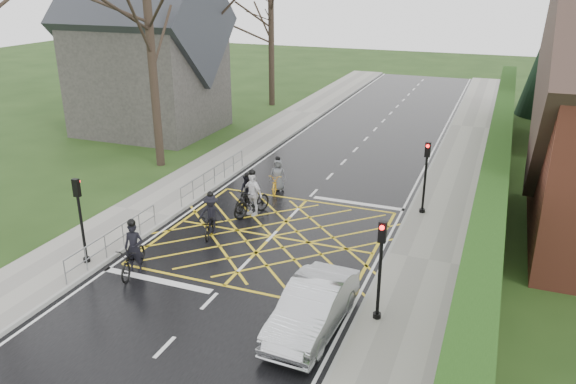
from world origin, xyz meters
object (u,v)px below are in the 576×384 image
Objects in this scene: cyclist_rear at (133,255)px; cyclist_back at (247,196)px; cyclist_mid at (211,219)px; cyclist_front at (252,198)px; cyclist_lead at (277,179)px; car at (313,307)px.

cyclist_rear is 1.22× the size of cyclist_back.
cyclist_back is at bearing 64.43° from cyclist_rear.
cyclist_front reaches higher than cyclist_mid.
cyclist_front is at bearing -35.66° from cyclist_back.
cyclist_lead is 11.14m from car.
car is (5.14, -9.88, 0.12)m from cyclist_lead.
car is at bearing -55.76° from cyclist_mid.
cyclist_mid is 7.34m from car.
cyclist_rear reaches higher than car.
cyclist_front is at bearing 59.49° from cyclist_rear.
cyclist_back is 9.16m from car.
cyclist_front reaches higher than cyclist_lead.
cyclist_mid reaches higher than cyclist_lead.
cyclist_lead is at bearing 66.07° from cyclist_mid.
car is at bearing -31.76° from cyclist_front.
cyclist_rear is 1.17× the size of cyclist_lead.
car is at bearing -73.05° from cyclist_lead.
cyclist_front reaches higher than car.
cyclist_back is (1.21, 6.41, -0.00)m from cyclist_rear.
cyclist_front is 1.15× the size of cyclist_lead.
cyclist_mid is at bearing 60.43° from cyclist_rear.
cyclist_rear is at bearing -122.09° from cyclist_mid.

